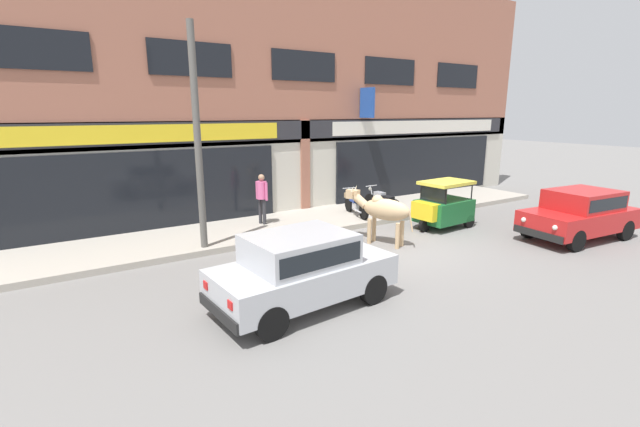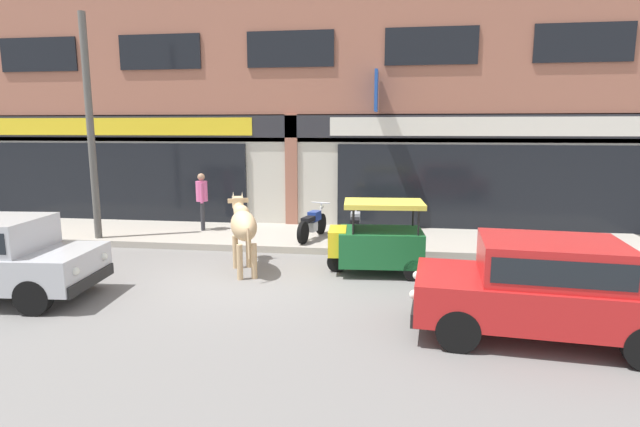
{
  "view_description": "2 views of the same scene",
  "coord_description": "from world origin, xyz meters",
  "px_view_note": "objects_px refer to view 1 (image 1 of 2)",
  "views": [
    {
      "loc": [
        -7.84,
        -8.35,
        3.67
      ],
      "look_at": [
        -1.94,
        1.0,
        1.04
      ],
      "focal_mm": 24.0,
      "sensor_mm": 36.0,
      "label": 1
    },
    {
      "loc": [
        2.9,
        -9.33,
        3.02
      ],
      "look_at": [
        1.44,
        1.0,
        1.22
      ],
      "focal_mm": 28.0,
      "sensor_mm": 36.0,
      "label": 2
    }
  ],
  "objects_px": {
    "motorcycle_0": "(356,204)",
    "pedestrian": "(262,194)",
    "car_1": "(302,267)",
    "motorcycle_1": "(382,201)",
    "utility_pole": "(198,140)",
    "car_0": "(580,212)",
    "auto_rickshaw": "(442,208)",
    "cow": "(383,210)"
  },
  "relations": [
    {
      "from": "motorcycle_0",
      "to": "pedestrian",
      "type": "distance_m",
      "value": 3.36
    },
    {
      "from": "car_1",
      "to": "motorcycle_1",
      "type": "bearing_deg",
      "value": 38.51
    },
    {
      "from": "motorcycle_1",
      "to": "utility_pole",
      "type": "distance_m",
      "value": 7.14
    },
    {
      "from": "pedestrian",
      "to": "car_1",
      "type": "bearing_deg",
      "value": -107.3
    },
    {
      "from": "motorcycle_1",
      "to": "utility_pole",
      "type": "xyz_separation_m",
      "value": [
        -6.68,
        -0.64,
        2.44
      ]
    },
    {
      "from": "car_1",
      "to": "motorcycle_0",
      "type": "bearing_deg",
      "value": 44.58
    },
    {
      "from": "car_0",
      "to": "motorcycle_1",
      "type": "height_order",
      "value": "car_0"
    },
    {
      "from": "car_0",
      "to": "utility_pole",
      "type": "distance_m",
      "value": 11.01
    },
    {
      "from": "motorcycle_0",
      "to": "motorcycle_1",
      "type": "xyz_separation_m",
      "value": [
        1.11,
        -0.06,
        0.0
      ]
    },
    {
      "from": "car_0",
      "to": "auto_rickshaw",
      "type": "distance_m",
      "value": 3.89
    },
    {
      "from": "auto_rickshaw",
      "to": "car_1",
      "type": "bearing_deg",
      "value": -158.84
    },
    {
      "from": "car_0",
      "to": "utility_pole",
      "type": "xyz_separation_m",
      "value": [
        -9.75,
        4.61,
        2.18
      ]
    },
    {
      "from": "auto_rickshaw",
      "to": "motorcycle_1",
      "type": "bearing_deg",
      "value": 105.38
    },
    {
      "from": "car_0",
      "to": "motorcycle_0",
      "type": "bearing_deg",
      "value": 128.21
    },
    {
      "from": "car_1",
      "to": "pedestrian",
      "type": "distance_m",
      "value": 5.85
    },
    {
      "from": "auto_rickshaw",
      "to": "motorcycle_1",
      "type": "distance_m",
      "value": 2.33
    },
    {
      "from": "cow",
      "to": "utility_pole",
      "type": "distance_m",
      "value": 5.3
    },
    {
      "from": "pedestrian",
      "to": "cow",
      "type": "bearing_deg",
      "value": -56.58
    },
    {
      "from": "auto_rickshaw",
      "to": "motorcycle_0",
      "type": "bearing_deg",
      "value": 126.87
    },
    {
      "from": "motorcycle_1",
      "to": "car_1",
      "type": "bearing_deg",
      "value": -141.49
    },
    {
      "from": "pedestrian",
      "to": "utility_pole",
      "type": "relative_size",
      "value": 0.28
    },
    {
      "from": "utility_pole",
      "to": "motorcycle_1",
      "type": "bearing_deg",
      "value": 5.5
    },
    {
      "from": "car_0",
      "to": "motorcycle_1",
      "type": "relative_size",
      "value": 2.05
    },
    {
      "from": "cow",
      "to": "car_1",
      "type": "bearing_deg",
      "value": -149.96
    },
    {
      "from": "cow",
      "to": "motorcycle_0",
      "type": "relative_size",
      "value": 1.13
    },
    {
      "from": "motorcycle_0",
      "to": "pedestrian",
      "type": "bearing_deg",
      "value": 168.24
    },
    {
      "from": "motorcycle_1",
      "to": "car_0",
      "type": "bearing_deg",
      "value": -59.69
    },
    {
      "from": "car_0",
      "to": "motorcycle_0",
      "type": "height_order",
      "value": "car_0"
    },
    {
      "from": "car_1",
      "to": "pedestrian",
      "type": "height_order",
      "value": "pedestrian"
    },
    {
      "from": "utility_pole",
      "to": "auto_rickshaw",
      "type": "bearing_deg",
      "value": -12.39
    },
    {
      "from": "car_0",
      "to": "car_1",
      "type": "relative_size",
      "value": 1.0
    },
    {
      "from": "motorcycle_1",
      "to": "pedestrian",
      "type": "xyz_separation_m",
      "value": [
        -4.35,
        0.73,
        0.6
      ]
    },
    {
      "from": "cow",
      "to": "auto_rickshaw",
      "type": "bearing_deg",
      "value": 6.72
    },
    {
      "from": "car_0",
      "to": "car_1",
      "type": "height_order",
      "value": "same"
    },
    {
      "from": "car_0",
      "to": "car_1",
      "type": "distance_m",
      "value": 9.17
    },
    {
      "from": "auto_rickshaw",
      "to": "motorcycle_0",
      "type": "distance_m",
      "value": 2.88
    },
    {
      "from": "car_0",
      "to": "cow",
      "type": "bearing_deg",
      "value": 152.87
    },
    {
      "from": "cow",
      "to": "motorcycle_0",
      "type": "distance_m",
      "value": 2.87
    },
    {
      "from": "motorcycle_0",
      "to": "car_0",
      "type": "bearing_deg",
      "value": -51.79
    },
    {
      "from": "pedestrian",
      "to": "car_0",
      "type": "bearing_deg",
      "value": -38.92
    },
    {
      "from": "motorcycle_0",
      "to": "motorcycle_1",
      "type": "distance_m",
      "value": 1.11
    },
    {
      "from": "motorcycle_0",
      "to": "utility_pole",
      "type": "xyz_separation_m",
      "value": [
        -5.57,
        -0.7,
        2.44
      ]
    }
  ]
}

